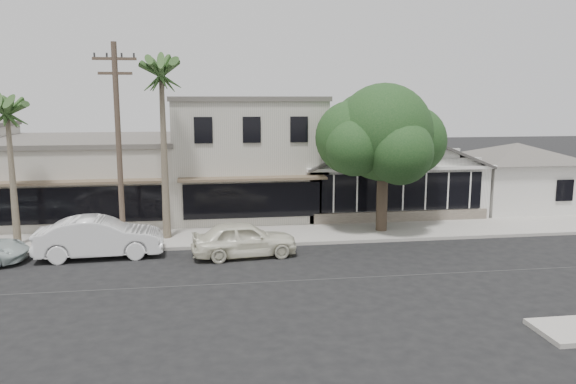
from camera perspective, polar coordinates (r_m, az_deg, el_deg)
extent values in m
plane|color=black|center=(21.46, 6.49, -8.68)|extent=(140.00, 140.00, 0.00)
cube|color=#9E9991|center=(27.36, -13.81, -4.70)|extent=(90.00, 3.50, 0.15)
cube|color=white|center=(34.19, 9.26, 0.73)|extent=(10.00, 8.00, 3.00)
cube|color=black|center=(30.36, 11.59, 0.02)|extent=(8.80, 0.10, 2.00)
cube|color=#60564C|center=(30.63, 11.49, -2.56)|extent=(9.60, 0.18, 0.70)
cube|color=white|center=(36.64, 22.05, 0.74)|extent=(6.00, 6.00, 3.00)
cube|color=beige|center=(33.43, -4.40, 3.65)|extent=(8.00, 10.00, 6.50)
cube|color=beige|center=(34.13, -19.63, 1.30)|extent=(10.00, 10.00, 4.20)
cylinder|color=brown|center=(25.22, -16.80, 4.17)|extent=(0.24, 0.24, 9.00)
cube|color=brown|center=(25.18, -17.23, 12.81)|extent=(1.80, 0.12, 0.12)
cube|color=brown|center=(25.15, -17.16, 11.45)|extent=(1.40, 0.12, 0.12)
imported|color=white|center=(23.99, -4.46, -4.79)|extent=(4.61, 2.26, 1.52)
imported|color=white|center=(25.10, -18.57, -4.38)|extent=(5.32, 2.12, 1.72)
cylinder|color=#4C3E2E|center=(28.20, 9.51, -1.25)|extent=(0.55, 0.55, 2.92)
sphere|color=#163616|center=(27.75, 9.71, 6.00)|extent=(4.75, 4.75, 4.75)
sphere|color=#163616|center=(28.85, 12.47, 5.13)|extent=(3.47, 3.47, 3.47)
sphere|color=#163616|center=(27.70, 6.57, 5.50)|extent=(3.65, 3.65, 3.65)
sphere|color=#163616|center=(26.64, 11.33, 4.03)|extent=(3.11, 3.11, 3.11)
sphere|color=#163616|center=(28.97, 7.79, 6.74)|extent=(3.29, 3.29, 3.29)
sphere|color=#163616|center=(29.28, 11.02, 7.39)|extent=(2.92, 2.92, 2.92)
sphere|color=#163616|center=(26.63, 6.79, 4.54)|extent=(2.74, 2.74, 2.74)
cone|color=#726651|center=(26.60, -12.45, 3.06)|extent=(0.39, 0.39, 7.56)
cone|color=#726651|center=(27.70, -26.17, 0.80)|extent=(0.35, 0.35, 5.89)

